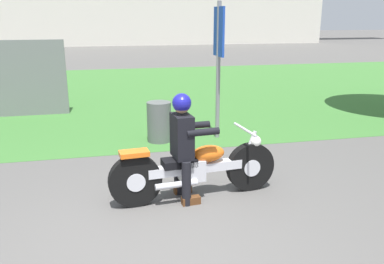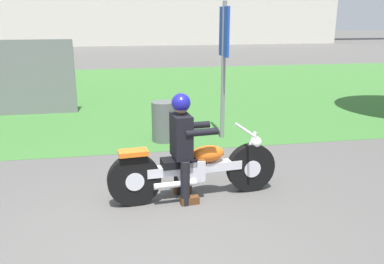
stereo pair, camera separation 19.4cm
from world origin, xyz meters
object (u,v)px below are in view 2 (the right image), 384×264
(rider_lead, at_px, (183,139))
(trash_can, at_px, (164,122))
(sign_banner, at_px, (224,50))
(motorcycle_lead, at_px, (195,169))

(rider_lead, distance_m, trash_can, 2.65)
(trash_can, xyz_separation_m, sign_banner, (1.16, 0.00, 1.34))
(rider_lead, relative_size, trash_can, 1.84)
(rider_lead, xyz_separation_m, sign_banner, (1.21, 2.62, 0.89))
(trash_can, bearing_deg, motorcycle_lead, -87.55)
(trash_can, height_order, sign_banner, sign_banner)
(motorcycle_lead, distance_m, sign_banner, 3.10)
(motorcycle_lead, distance_m, trash_can, 2.60)
(rider_lead, bearing_deg, sign_banner, 59.56)
(motorcycle_lead, relative_size, sign_banner, 0.87)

